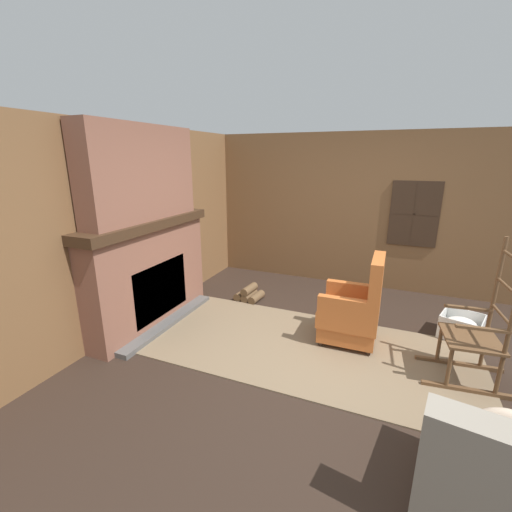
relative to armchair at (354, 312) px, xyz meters
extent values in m
plane|color=#2D2119|center=(-0.20, -0.46, -0.37)|extent=(14.00, 14.00, 0.00)
cube|color=brown|center=(-2.61, -0.46, 0.84)|extent=(0.06, 5.36, 2.42)
cube|color=brown|center=(-0.20, 1.95, 0.84)|extent=(5.36, 0.06, 2.42)
cube|color=#382619|center=(0.56, 1.90, 0.86)|extent=(0.68, 0.02, 0.97)
cube|color=silver|center=(0.56, 1.91, 0.86)|extent=(0.64, 0.01, 0.93)
cube|color=#382619|center=(0.56, 1.90, 0.86)|extent=(0.02, 0.02, 0.93)
cube|color=#382619|center=(0.56, 1.90, 0.86)|extent=(0.64, 0.02, 0.02)
cube|color=brown|center=(-2.42, -0.46, 0.24)|extent=(0.32, 1.88, 1.22)
cube|color=black|center=(-2.30, -0.46, 0.09)|extent=(0.08, 0.98, 0.68)
cube|color=#565451|center=(-2.18, -0.46, -0.34)|extent=(0.16, 1.70, 0.06)
cube|color=#3D2819|center=(-2.42, -0.46, 0.90)|extent=(0.42, 1.98, 0.11)
cube|color=brown|center=(-2.42, -0.46, 1.49)|extent=(0.28, 1.66, 1.07)
cube|color=#7A664C|center=(-0.51, -0.35, -0.36)|extent=(3.69, 1.66, 0.01)
cube|color=#C6662D|center=(-0.05, 0.00, -0.19)|extent=(0.61, 0.57, 0.24)
cube|color=#C6662D|center=(-0.05, 0.00, -0.04)|extent=(0.64, 0.60, 0.18)
cube|color=#C6662D|center=(0.21, 0.00, 0.35)|extent=(0.13, 0.59, 0.61)
cube|color=#C6662D|center=(-0.07, -0.25, 0.15)|extent=(0.57, 0.10, 0.20)
cube|color=#C6662D|center=(-0.07, 0.25, 0.15)|extent=(0.57, 0.10, 0.20)
cylinder|color=#332319|center=(-0.30, -0.24, -0.34)|extent=(0.05, 0.05, 0.06)
cylinder|color=#332319|center=(-0.31, 0.23, -0.34)|extent=(0.05, 0.05, 0.06)
cylinder|color=#332319|center=(0.21, -0.23, -0.34)|extent=(0.05, 0.05, 0.06)
cylinder|color=#332319|center=(0.20, 0.24, -0.34)|extent=(0.05, 0.05, 0.06)
cube|color=brown|center=(1.11, -0.51, -0.35)|extent=(0.80, 0.12, 0.04)
cube|color=brown|center=(1.06, -0.08, -0.35)|extent=(0.80, 0.12, 0.04)
cylinder|color=brown|center=(0.92, -0.53, -0.14)|extent=(0.04, 0.04, 0.38)
cylinder|color=brown|center=(0.87, -0.10, -0.14)|extent=(0.04, 0.04, 0.38)
cylinder|color=brown|center=(1.30, -0.49, -0.14)|extent=(0.04, 0.04, 0.38)
cylinder|color=brown|center=(1.26, -0.06, -0.14)|extent=(0.04, 0.04, 0.38)
cube|color=brown|center=(1.09, -0.29, 0.06)|extent=(0.51, 0.55, 0.02)
cylinder|color=brown|center=(1.26, -0.06, 0.52)|extent=(0.04, 0.04, 0.94)
cylinder|color=brown|center=(1.28, -0.27, 0.33)|extent=(0.07, 0.42, 0.03)
cylinder|color=brown|center=(1.28, -0.27, 0.60)|extent=(0.07, 0.42, 0.03)
cube|color=brown|center=(1.11, -0.51, 0.27)|extent=(0.41, 0.08, 0.02)
cube|color=brown|center=(1.06, -0.08, 0.27)|extent=(0.41, 0.08, 0.02)
cylinder|color=brown|center=(-1.69, 0.66, -0.31)|extent=(0.15, 0.34, 0.12)
cylinder|color=brown|center=(-1.57, 0.64, -0.31)|extent=(0.15, 0.34, 0.12)
cylinder|color=brown|center=(-1.45, 0.63, -0.31)|extent=(0.15, 0.34, 0.12)
cylinder|color=brown|center=(-1.57, 0.64, -0.21)|extent=(0.15, 0.34, 0.12)
cube|color=white|center=(1.16, 0.59, -0.36)|extent=(0.52, 0.51, 0.01)
cube|color=white|center=(1.36, 0.52, -0.23)|extent=(0.13, 0.38, 0.28)
cube|color=white|center=(0.97, 0.65, -0.23)|extent=(0.13, 0.38, 0.28)
cube|color=white|center=(1.22, 0.77, -0.23)|extent=(0.41, 0.14, 0.28)
cube|color=white|center=(1.10, 0.40, -0.23)|extent=(0.41, 0.14, 0.28)
ellipsoid|color=white|center=(1.16, 0.59, -0.21)|extent=(0.42, 0.41, 0.17)
ellipsoid|color=silver|center=(-2.45, -0.89, 1.00)|extent=(0.12, 0.12, 0.10)
cylinder|color=white|center=(-2.45, -0.89, 1.14)|extent=(0.07, 0.07, 0.18)
cube|color=gray|center=(-2.45, -0.04, 1.03)|extent=(0.13, 0.26, 0.16)
cube|color=silver|center=(-2.38, -0.04, 1.04)|extent=(0.01, 0.04, 0.02)
ellipsoid|color=#CCB299|center=(1.02, -1.66, 0.19)|extent=(0.38, 0.19, 0.28)
camera|label=1|loc=(0.35, -3.66, 1.67)|focal=24.00mm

